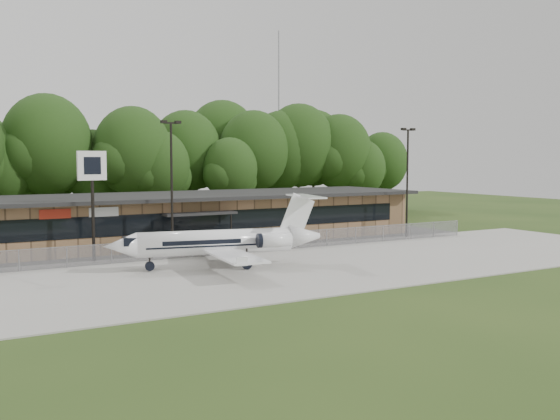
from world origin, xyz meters
TOP-DOWN VIEW (x-y plane):
  - ground at (0.00, 0.00)m, footprint 160.00×160.00m
  - apron at (0.00, 8.00)m, footprint 64.00×18.00m
  - parking_lot at (0.00, 19.50)m, footprint 50.00×9.00m
  - terminal at (-0.00, 23.94)m, footprint 41.00×11.65m
  - fence at (0.00, 15.00)m, footprint 46.00×0.04m
  - treeline at (0.00, 42.00)m, footprint 72.00×12.00m
  - radio_mast at (22.00, 48.00)m, footprint 0.20×0.20m
  - light_pole_mid at (-5.00, 16.50)m, footprint 1.55×0.30m
  - light_pole_right at (18.00, 16.50)m, footprint 1.55×0.30m
  - business_jet at (-3.85, 9.76)m, footprint 14.71×13.21m
  - pole_sign at (-10.79, 16.80)m, footprint 2.09×0.53m

SIDE VIEW (x-z plane):
  - ground at x=0.00m, z-range 0.00..0.00m
  - parking_lot at x=0.00m, z-range 0.00..0.06m
  - apron at x=0.00m, z-range 0.00..0.08m
  - fence at x=0.00m, z-range 0.02..1.54m
  - business_jet at x=-3.85m, z-range -0.71..4.26m
  - terminal at x=0.00m, z-range 0.03..4.33m
  - light_pole_mid at x=-5.00m, z-range 0.86..11.09m
  - light_pole_right at x=18.00m, z-range 0.86..11.09m
  - pole_sign at x=-10.79m, z-range 2.10..10.05m
  - treeline at x=0.00m, z-range 0.00..15.00m
  - radio_mast at x=22.00m, z-range 0.00..25.00m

